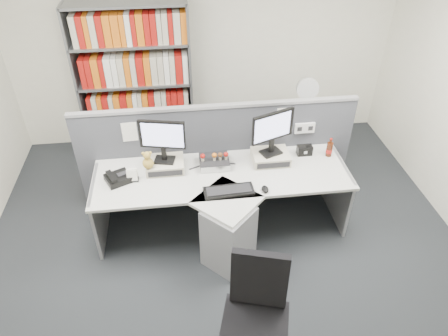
{
  "coord_description": "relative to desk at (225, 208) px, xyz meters",
  "views": [
    {
      "loc": [
        -0.39,
        -2.48,
        3.3
      ],
      "look_at": [
        0.0,
        0.65,
        0.92
      ],
      "focal_mm": 33.3,
      "sensor_mm": 36.0,
      "label": 1
    }
  ],
  "objects": [
    {
      "name": "ground",
      "position": [
        0.0,
        -0.6,
        -0.46
      ],
      "size": [
        5.5,
        5.5,
        0.0
      ],
      "primitive_type": "plane",
      "color": "#292C30",
      "rests_on": "ground"
    },
    {
      "name": "room_shell",
      "position": [
        0.0,
        -0.6,
        1.33
      ],
      "size": [
        5.04,
        5.54,
        2.72
      ],
      "color": "white",
      "rests_on": "ground"
    },
    {
      "name": "partition",
      "position": [
        0.0,
        0.65,
        0.19
      ],
      "size": [
        3.0,
        0.08,
        1.27
      ],
      "color": "#474950",
      "rests_on": "ground"
    },
    {
      "name": "desk",
      "position": [
        0.0,
        0.0,
        0.0
      ],
      "size": [
        2.6,
        1.2,
        0.72
      ],
      "color": "silver",
      "rests_on": "ground"
    },
    {
      "name": "monitor_riser_left",
      "position": [
        -0.57,
        0.38,
        0.31
      ],
      "size": [
        0.38,
        0.31,
        0.1
      ],
      "color": "#BFB69E",
      "rests_on": "desk"
    },
    {
      "name": "monitor_riser_right",
      "position": [
        0.53,
        0.38,
        0.31
      ],
      "size": [
        0.38,
        0.31,
        0.1
      ],
      "color": "#BFB69E",
      "rests_on": "desk"
    },
    {
      "name": "monitor_left",
      "position": [
        -0.57,
        0.38,
        0.64
      ],
      "size": [
        0.45,
        0.19,
        0.46
      ],
      "color": "black",
      "rests_on": "monitor_riser_left"
    },
    {
      "name": "monitor_right",
      "position": [
        0.53,
        0.38,
        0.65
      ],
      "size": [
        0.45,
        0.22,
        0.48
      ],
      "color": "black",
      "rests_on": "monitor_riser_right"
    },
    {
      "name": "desktop_pc",
      "position": [
        -0.06,
        0.38,
        0.3
      ],
      "size": [
        0.3,
        0.27,
        0.08
      ],
      "color": "black",
      "rests_on": "desk"
    },
    {
      "name": "figurines",
      "position": [
        -0.05,
        0.36,
        0.39
      ],
      "size": [
        0.29,
        0.05,
        0.09
      ],
      "color": "#BFB69E",
      "rests_on": "desktop_pc"
    },
    {
      "name": "keyboard",
      "position": [
        0.03,
        -0.07,
        0.28
      ],
      "size": [
        0.49,
        0.21,
        0.03
      ],
      "color": "black",
      "rests_on": "desk"
    },
    {
      "name": "mouse",
      "position": [
        0.38,
        -0.09,
        0.28
      ],
      "size": [
        0.07,
        0.11,
        0.04
      ],
      "primitive_type": "ellipsoid",
      "color": "black",
      "rests_on": "desk"
    },
    {
      "name": "desk_phone",
      "position": [
        -1.04,
        0.24,
        0.3
      ],
      "size": [
        0.3,
        0.29,
        0.1
      ],
      "color": "black",
      "rests_on": "desk"
    },
    {
      "name": "desk_calendar",
      "position": [
        -0.89,
        0.23,
        0.32
      ],
      "size": [
        0.11,
        0.08,
        0.13
      ],
      "color": "black",
      "rests_on": "desk"
    },
    {
      "name": "plush_toy",
      "position": [
        -0.73,
        0.29,
        0.45
      ],
      "size": [
        0.11,
        0.11,
        0.19
      ],
      "color": "#A68837",
      "rests_on": "monitor_riser_left"
    },
    {
      "name": "speaker",
      "position": [
        0.92,
        0.46,
        0.32
      ],
      "size": [
        0.16,
        0.09,
        0.11
      ],
      "primitive_type": "cube",
      "color": "black",
      "rests_on": "desk"
    },
    {
      "name": "cola_bottle",
      "position": [
        1.17,
        0.4,
        0.35
      ],
      "size": [
        0.07,
        0.07,
        0.22
      ],
      "color": "#3F190A",
      "rests_on": "desk"
    },
    {
      "name": "shelving_unit",
      "position": [
        -0.9,
        1.85,
        0.52
      ],
      "size": [
        1.41,
        0.4,
        2.0
      ],
      "color": "slate",
      "rests_on": "ground"
    },
    {
      "name": "filing_cabinet",
      "position": [
        1.2,
        1.4,
        -0.11
      ],
      "size": [
        0.45,
        0.61,
        0.7
      ],
      "color": "slate",
      "rests_on": "ground"
    },
    {
      "name": "desk_fan",
      "position": [
        1.2,
        1.4,
        0.53
      ],
      "size": [
        0.27,
        0.16,
        0.46
      ],
      "color": "white",
      "rests_on": "filing_cabinet"
    },
    {
      "name": "office_chair",
      "position": [
        0.07,
        -1.3,
        0.1
      ],
      "size": [
        0.69,
        0.68,
        1.03
      ],
      "color": "silver",
      "rests_on": "ground"
    }
  ]
}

